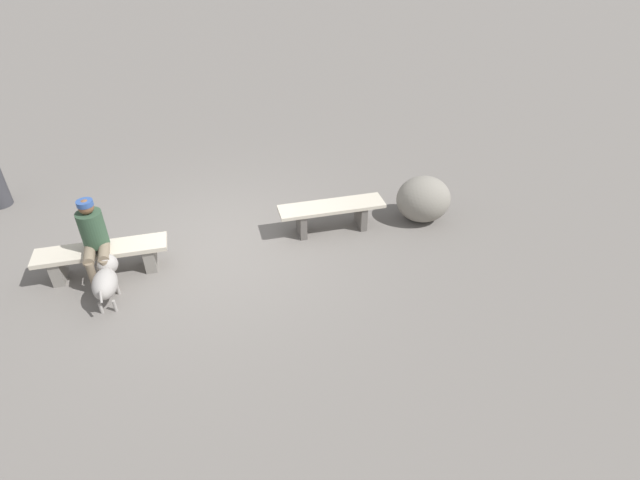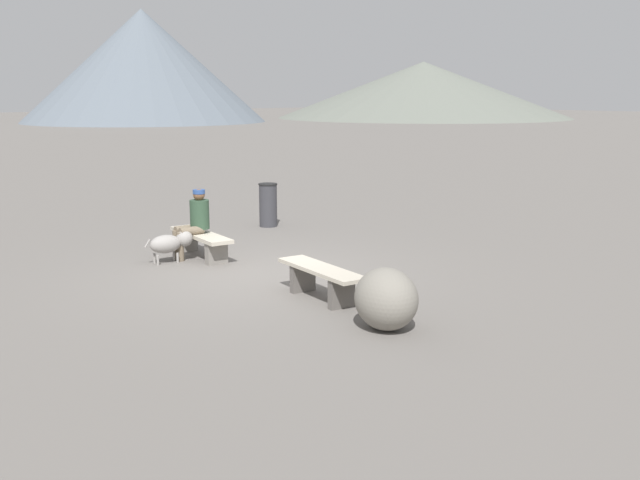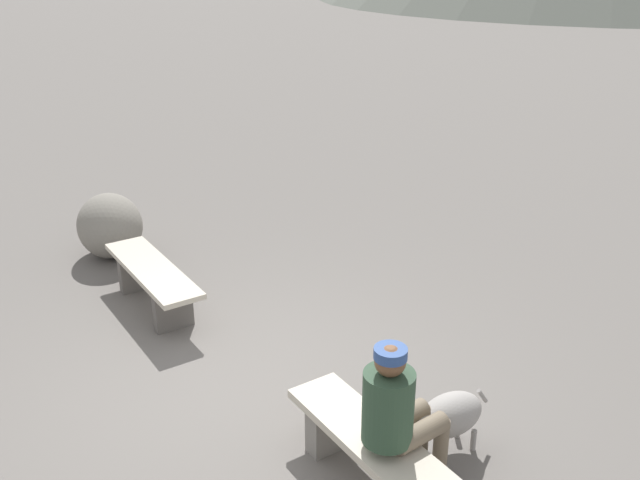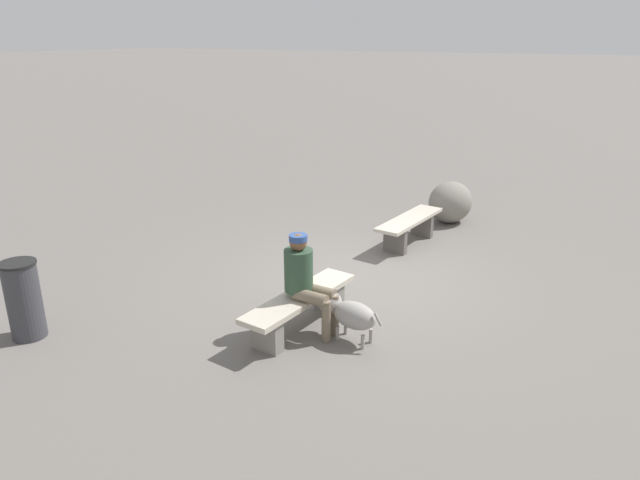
# 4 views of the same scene
# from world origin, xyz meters

# --- Properties ---
(ground) EXTENTS (210.00, 210.00, 0.06)m
(ground) POSITION_xyz_m (0.00, 0.00, -0.03)
(ground) COLOR slate
(bench_left) EXTENTS (1.77, 0.62, 0.48)m
(bench_left) POSITION_xyz_m (-1.84, 0.13, 0.34)
(bench_left) COLOR #605B56
(bench_left) RESTS_ON ground
(bench_right) EXTENTS (1.88, 0.63, 0.45)m
(bench_right) POSITION_xyz_m (1.70, 0.04, 0.31)
(bench_right) COLOR gray
(bench_right) RESTS_ON ground
(seated_person) EXTENTS (0.36, 0.68, 1.25)m
(seated_person) POSITION_xyz_m (1.73, 0.13, 0.72)
(seated_person) COLOR #2D4733
(seated_person) RESTS_ON ground
(dog) EXTENTS (0.40, 0.88, 0.55)m
(dog) POSITION_xyz_m (1.67, 0.66, 0.36)
(dog) COLOR gray
(dog) RESTS_ON ground
(boulder) EXTENTS (1.10, 1.02, 0.80)m
(boulder) POSITION_xyz_m (-3.41, 0.37, 0.40)
(boulder) COLOR gray
(boulder) RESTS_ON ground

